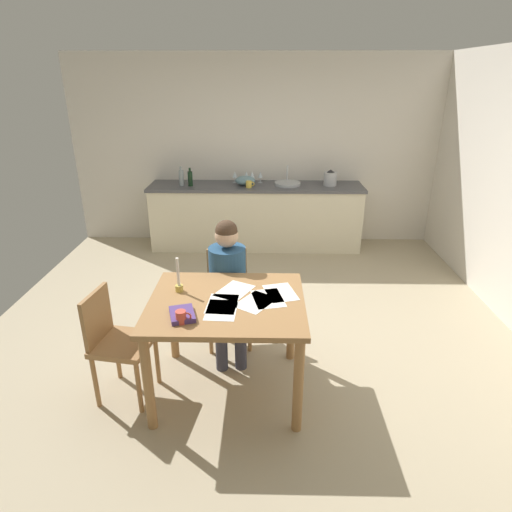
{
  "coord_description": "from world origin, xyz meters",
  "views": [
    {
      "loc": [
        0.12,
        -3.64,
        2.3
      ],
      "look_at": [
        0.05,
        -0.19,
        0.85
      ],
      "focal_mm": 30.29,
      "sensor_mm": 36.0,
      "label": 1
    }
  ],
  "objects_px": {
    "mixing_bowl": "(245,181)",
    "sink_unit": "(288,183)",
    "wine_glass_back_right": "(235,175)",
    "teacup_on_counter": "(249,184)",
    "bottle_oil": "(181,178)",
    "candlestick": "(179,282)",
    "chair_side_empty": "(116,340)",
    "coffee_mug": "(182,317)",
    "book_magazine": "(182,314)",
    "wine_glass_by_kettle": "(252,175)",
    "stovetop_kettle": "(330,178)",
    "dining_table": "(227,315)",
    "wine_glass_back_left": "(246,175)",
    "person_seated": "(228,280)",
    "wine_glass_near_sink": "(260,175)",
    "chair_at_table": "(228,293)",
    "bottle_vinegar": "(190,178)"
  },
  "relations": [
    {
      "from": "coffee_mug",
      "to": "candlestick",
      "type": "height_order",
      "value": "candlestick"
    },
    {
      "from": "candlestick",
      "to": "mixing_bowl",
      "type": "relative_size",
      "value": 0.99
    },
    {
      "from": "coffee_mug",
      "to": "book_magazine",
      "type": "bearing_deg",
      "value": 98.48
    },
    {
      "from": "candlestick",
      "to": "wine_glass_near_sink",
      "type": "height_order",
      "value": "candlestick"
    },
    {
      "from": "mixing_bowl",
      "to": "stovetop_kettle",
      "type": "xyz_separation_m",
      "value": [
        1.17,
        0.0,
        0.04
      ]
    },
    {
      "from": "book_magazine",
      "to": "chair_side_empty",
      "type": "bearing_deg",
      "value": 147.01
    },
    {
      "from": "teacup_on_counter",
      "to": "sink_unit",
      "type": "bearing_deg",
      "value": 16.32
    },
    {
      "from": "sink_unit",
      "to": "wine_glass_near_sink",
      "type": "xyz_separation_m",
      "value": [
        -0.38,
        0.15,
        0.09
      ]
    },
    {
      "from": "dining_table",
      "to": "wine_glass_back_left",
      "type": "relative_size",
      "value": 7.37
    },
    {
      "from": "person_seated",
      "to": "bottle_vinegar",
      "type": "xyz_separation_m",
      "value": [
        -0.71,
        2.48,
        0.33
      ]
    },
    {
      "from": "teacup_on_counter",
      "to": "wine_glass_back_left",
      "type": "bearing_deg",
      "value": 99.07
    },
    {
      "from": "chair_at_table",
      "to": "wine_glass_by_kettle",
      "type": "relative_size",
      "value": 5.59
    },
    {
      "from": "wine_glass_near_sink",
      "to": "teacup_on_counter",
      "type": "distance_m",
      "value": 0.34
    },
    {
      "from": "sink_unit",
      "to": "wine_glass_near_sink",
      "type": "height_order",
      "value": "sink_unit"
    },
    {
      "from": "sink_unit",
      "to": "bottle_vinegar",
      "type": "distance_m",
      "value": 1.34
    },
    {
      "from": "person_seated",
      "to": "coffee_mug",
      "type": "xyz_separation_m",
      "value": [
        -0.23,
        -0.88,
        0.16
      ]
    },
    {
      "from": "candlestick",
      "to": "mixing_bowl",
      "type": "distance_m",
      "value": 3.01
    },
    {
      "from": "wine_glass_back_right",
      "to": "teacup_on_counter",
      "type": "relative_size",
      "value": 1.32
    },
    {
      "from": "person_seated",
      "to": "sink_unit",
      "type": "distance_m",
      "value": 2.64
    },
    {
      "from": "stovetop_kettle",
      "to": "wine_glass_back_left",
      "type": "xyz_separation_m",
      "value": [
        -1.16,
        0.15,
        0.01
      ]
    },
    {
      "from": "chair_side_empty",
      "to": "coffee_mug",
      "type": "bearing_deg",
      "value": -23.4
    },
    {
      "from": "chair_side_empty",
      "to": "book_magazine",
      "type": "bearing_deg",
      "value": -16.42
    },
    {
      "from": "stovetop_kettle",
      "to": "teacup_on_counter",
      "type": "relative_size",
      "value": 1.89
    },
    {
      "from": "sink_unit",
      "to": "bottle_oil",
      "type": "bearing_deg",
      "value": -177.63
    },
    {
      "from": "coffee_mug",
      "to": "bottle_oil",
      "type": "bearing_deg",
      "value": 100.11
    },
    {
      "from": "candlestick",
      "to": "book_magazine",
      "type": "xyz_separation_m",
      "value": [
        0.09,
        -0.37,
        -0.06
      ]
    },
    {
      "from": "wine_glass_back_right",
      "to": "teacup_on_counter",
      "type": "distance_m",
      "value": 0.37
    },
    {
      "from": "sink_unit",
      "to": "wine_glass_by_kettle",
      "type": "bearing_deg",
      "value": 163.52
    },
    {
      "from": "chair_at_table",
      "to": "sink_unit",
      "type": "bearing_deg",
      "value": 75.15
    },
    {
      "from": "wine_glass_by_kettle",
      "to": "teacup_on_counter",
      "type": "height_order",
      "value": "wine_glass_by_kettle"
    },
    {
      "from": "coffee_mug",
      "to": "chair_side_empty",
      "type": "bearing_deg",
      "value": 156.6
    },
    {
      "from": "dining_table",
      "to": "teacup_on_counter",
      "type": "bearing_deg",
      "value": 88.87
    },
    {
      "from": "mixing_bowl",
      "to": "wine_glass_by_kettle",
      "type": "xyz_separation_m",
      "value": [
        0.09,
        0.15,
        0.05
      ]
    },
    {
      "from": "dining_table",
      "to": "wine_glass_by_kettle",
      "type": "bearing_deg",
      "value": 88.39
    },
    {
      "from": "wine_glass_near_sink",
      "to": "candlestick",
      "type": "bearing_deg",
      "value": -100.39
    },
    {
      "from": "coffee_mug",
      "to": "book_magazine",
      "type": "distance_m",
      "value": 0.09
    },
    {
      "from": "wine_glass_back_left",
      "to": "person_seated",
      "type": "bearing_deg",
      "value": -91.03
    },
    {
      "from": "sink_unit",
      "to": "bottle_oil",
      "type": "distance_m",
      "value": 1.46
    },
    {
      "from": "person_seated",
      "to": "sink_unit",
      "type": "xyz_separation_m",
      "value": [
        0.62,
        2.56,
        0.24
      ]
    },
    {
      "from": "coffee_mug",
      "to": "wine_glass_back_left",
      "type": "relative_size",
      "value": 0.69
    },
    {
      "from": "chair_side_empty",
      "to": "bottle_oil",
      "type": "xyz_separation_m",
      "value": [
        -0.04,
        3.14,
        0.52
      ]
    },
    {
      "from": "chair_at_table",
      "to": "bottle_oil",
      "type": "relative_size",
      "value": 3.34
    },
    {
      "from": "coffee_mug",
      "to": "wine_glass_back_right",
      "type": "relative_size",
      "value": 0.69
    },
    {
      "from": "mixing_bowl",
      "to": "sink_unit",
      "type": "bearing_deg",
      "value": 0.41
    },
    {
      "from": "wine_glass_back_left",
      "to": "teacup_on_counter",
      "type": "xyz_separation_m",
      "value": [
        0.05,
        -0.3,
        -0.06
      ]
    },
    {
      "from": "wine_glass_near_sink",
      "to": "mixing_bowl",
      "type": "bearing_deg",
      "value": -143.65
    },
    {
      "from": "chair_side_empty",
      "to": "bottle_vinegar",
      "type": "xyz_separation_m",
      "value": [
        0.08,
        3.12,
        0.52
      ]
    },
    {
      "from": "bottle_vinegar",
      "to": "mixing_bowl",
      "type": "xyz_separation_m",
      "value": [
        0.75,
        0.07,
        -0.04
      ]
    },
    {
      "from": "sink_unit",
      "to": "mixing_bowl",
      "type": "height_order",
      "value": "sink_unit"
    },
    {
      "from": "dining_table",
      "to": "wine_glass_by_kettle",
      "type": "xyz_separation_m",
      "value": [
        0.09,
        3.28,
        0.34
      ]
    }
  ]
}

